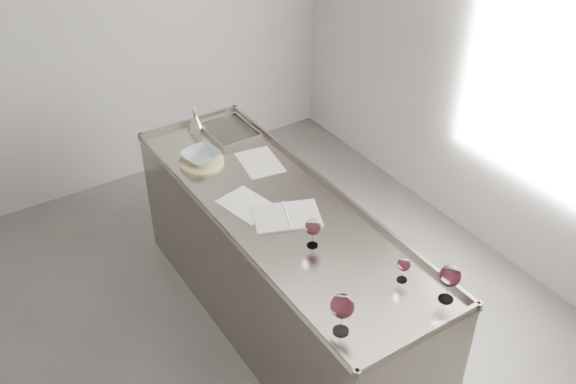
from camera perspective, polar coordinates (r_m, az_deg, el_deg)
room_shell at (r=3.03m, az=-5.76°, el=-0.29°), size 4.54×5.04×2.84m
counter at (r=4.01m, az=-0.70°, el=-6.74°), size 0.77×2.42×0.97m
wine_glass_left at (r=2.90m, az=4.85°, el=-10.15°), size 0.11×0.11×0.22m
wine_glass_middle at (r=3.37m, az=2.23°, el=-3.18°), size 0.09×0.09×0.17m
wine_glass_right at (r=3.14m, az=14.20°, el=-7.31°), size 0.11×0.11×0.21m
wine_glass_small at (r=3.23m, az=10.25°, el=-6.42°), size 0.07×0.07×0.14m
notebook at (r=3.63m, az=-0.10°, el=-2.16°), size 0.45×0.39×0.02m
loose_paper_top at (r=4.11m, az=-2.51°, el=2.66°), size 0.29×0.37×0.00m
loose_paper_under at (r=3.73m, az=-3.63°, el=-1.13°), size 0.29×0.37×0.00m
trivet at (r=4.14m, az=-7.70°, el=2.72°), size 0.33×0.33×0.02m
ceramic_bowl at (r=4.12m, az=-7.74°, el=3.16°), size 0.26×0.26×0.06m
wine_funnel at (r=4.49m, az=-8.21°, el=6.14°), size 0.13×0.13×0.19m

